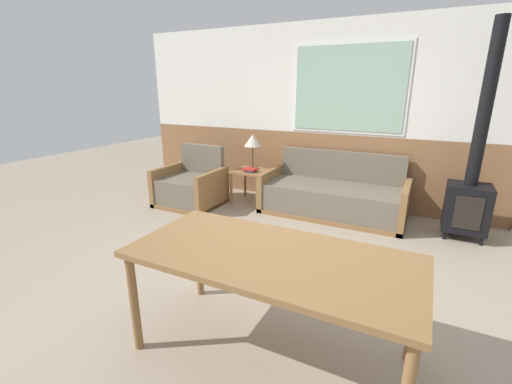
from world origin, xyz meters
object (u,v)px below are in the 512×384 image
object	(u,v)px
table_lamp	(253,142)
wood_stove	(471,184)
dining_table	(272,264)
couch	(333,197)
armchair	(191,188)
side_table	(251,176)

from	to	relation	value
table_lamp	wood_stove	bearing A→B (deg)	-1.42
dining_table	couch	bearing A→B (deg)	96.69
armchair	dining_table	size ratio (longest dim) A/B	0.50
side_table	wood_stove	world-z (taller)	wood_stove
side_table	couch	bearing A→B (deg)	2.53
couch	armchair	size ratio (longest dim) A/B	2.16
side_table	wood_stove	xyz separation A→B (m)	(2.96, 0.02, 0.25)
armchair	table_lamp	world-z (taller)	table_lamp
wood_stove	table_lamp	bearing A→B (deg)	178.58
couch	side_table	bearing A→B (deg)	-177.47
couch	wood_stove	bearing A→B (deg)	-1.45
couch	dining_table	bearing A→B (deg)	-83.31
armchair	table_lamp	size ratio (longest dim) A/B	1.69
dining_table	wood_stove	world-z (taller)	wood_stove
armchair	table_lamp	bearing A→B (deg)	26.62
table_lamp	dining_table	bearing A→B (deg)	-60.47
armchair	dining_table	world-z (taller)	armchair
side_table	table_lamp	world-z (taller)	table_lamp
armchair	wood_stove	distance (m)	3.81
table_lamp	wood_stove	size ratio (longest dim) A/B	0.22
side_table	table_lamp	bearing A→B (deg)	96.12
armchair	table_lamp	xyz separation A→B (m)	(0.78, 0.61, 0.69)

